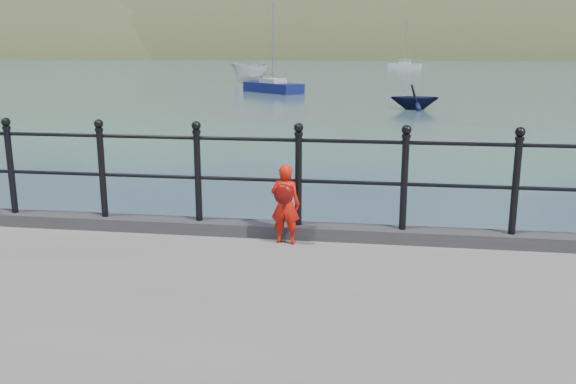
% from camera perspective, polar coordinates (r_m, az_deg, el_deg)
% --- Properties ---
extents(ground, '(600.00, 600.00, 0.00)m').
position_cam_1_polar(ground, '(7.79, -3.37, -10.70)').
color(ground, '#2D4251').
rests_on(ground, ground).
extents(kerb, '(60.00, 0.30, 0.15)m').
position_cam_1_polar(kerb, '(7.27, -3.73, -3.42)').
color(kerb, '#28282B').
rests_on(kerb, quay).
extents(railing, '(18.11, 0.11, 1.20)m').
position_cam_1_polar(railing, '(7.10, -3.82, 2.38)').
color(railing, black).
rests_on(railing, kerb).
extents(far_shore, '(830.00, 200.00, 156.00)m').
position_cam_1_polar(far_shore, '(250.43, 17.21, 6.85)').
color(far_shore, '#333A21').
rests_on(far_shore, ground).
extents(child, '(0.35, 0.31, 0.91)m').
position_cam_1_polar(child, '(6.84, -0.27, -1.08)').
color(child, red).
rests_on(child, quay).
extents(launch_white, '(3.79, 5.14, 1.87)m').
position_cam_1_polar(launch_white, '(58.23, -3.57, 11.12)').
color(launch_white, silver).
rests_on(launch_white, ground).
extents(launch_navy, '(2.54, 2.22, 1.29)m').
position_cam_1_polar(launch_navy, '(33.04, 11.77, 8.69)').
color(launch_navy, black).
rests_on(launch_navy, ground).
extents(sailboat_port, '(4.97, 4.80, 7.71)m').
position_cam_1_polar(sailboat_port, '(44.82, -1.42, 9.72)').
color(sailboat_port, '#121A52').
rests_on(sailboat_port, ground).
extents(sailboat_deep, '(5.32, 2.69, 7.71)m').
position_cam_1_polar(sailboat_deep, '(100.59, 10.85, 11.50)').
color(sailboat_deep, beige).
rests_on(sailboat_deep, ground).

